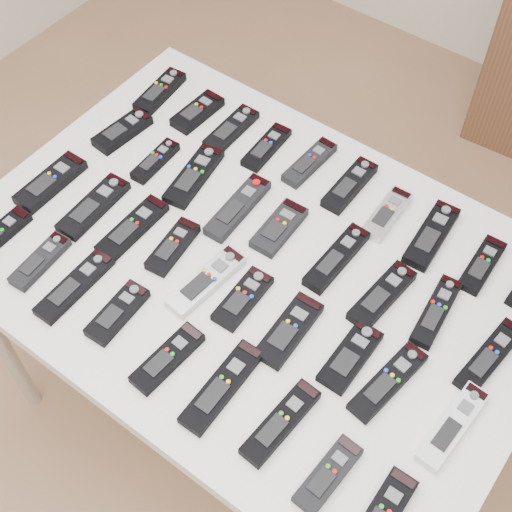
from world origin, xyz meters
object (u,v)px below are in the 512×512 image
Objects in this scene: remote_14 at (279,228)px; remote_24 at (243,299)px; remote_3 at (266,147)px; remote_6 at (387,214)px; remote_0 at (160,92)px; remote_25 at (289,330)px; remote_20 at (94,206)px; remote_8 at (482,265)px; remote_16 at (382,295)px; remote_2 at (231,129)px; remote_7 at (431,235)px; remote_33 at (168,358)px; remote_19 at (51,182)px; remote_21 at (132,228)px; remote_18 at (489,356)px; remote_13 at (238,208)px; remote_30 at (40,261)px; remote_22 at (173,247)px; remote_4 at (310,163)px; remote_35 at (281,422)px; remote_32 at (117,313)px; remote_36 at (328,475)px; remote_11 at (155,161)px; remote_31 at (75,286)px; remote_10 at (122,131)px; table at (256,276)px; remote_27 at (388,382)px; remote_17 at (436,312)px; remote_23 at (206,281)px; remote_28 at (453,426)px; remote_34 at (222,387)px; remote_12 at (194,176)px; remote_26 at (350,357)px; remote_5 at (350,185)px; remote_1 at (197,112)px.

remote_14 is 1.00× the size of remote_24.
remote_6 reaches higher than remote_3.
remote_0 is 0.77m from remote_25.
remote_24 is (0.42, 0.01, -0.00)m from remote_20.
remote_8 is 0.86× the size of remote_16.
remote_7 reaches higher than remote_2.
remote_0 is at bearing 136.33° from remote_33.
remote_19 reaches higher than remote_21.
remote_13 is at bearing -174.08° from remote_18.
remote_22 is at bearing 39.95° from remote_30.
remote_4 is 0.89× the size of remote_35.
remote_25 is 1.15× the size of remote_32.
remote_36 is at bearing -32.68° from remote_24.
remote_8 is at bearing 11.29° from remote_11.
remote_6 reaches higher than remote_30.
remote_30 is 0.10m from remote_31.
remote_10 reaches higher than remote_14.
table is 0.49m from remote_36.
remote_7 is 0.44m from remote_24.
remote_0 is 1.02× the size of remote_2.
remote_27 is at bearing 10.73° from remote_30.
remote_3 is 0.58m from remote_17.
remote_36 is at bearing -18.57° from remote_23.
remote_28 is 0.92× the size of remote_34.
remote_12 is at bearing 3.36° from remote_10.
remote_28 is at bearing -9.69° from table.
remote_28 is at bearing 8.01° from remote_30.
remote_14 and remote_25 have the same top height.
remote_34 is (0.51, -0.18, -0.00)m from remote_20.
remote_4 is at bearing 4.92° from remote_2.
remote_13 is 1.26× the size of remote_26.
remote_19 is 0.66m from remote_34.
remote_36 is at bearing -61.06° from remote_5.
remote_3 is 1.04× the size of remote_24.
remote_1 is (0.13, -0.00, -0.00)m from remote_0.
remote_13 is at bearing -177.31° from remote_14.
remote_18 is 0.40m from remote_25.
remote_30 is (-0.53, -0.56, -0.00)m from remote_6.
remote_6 reaches higher than remote_25.
remote_11 is 0.81× the size of remote_17.
table is 8.19× the size of remote_6.
remote_33 is (0.37, -0.01, 0.00)m from remote_30.
remote_1 is 0.93× the size of remote_3.
remote_32 and remote_33 have the same top height.
remote_16 is (0.10, -0.19, 0.00)m from remote_6.
remote_28 is 0.69m from remote_32.
remote_36 is (0.39, -0.40, -0.00)m from remote_14.
remote_13 is 1.05× the size of remote_18.
remote_11 is (-0.08, -0.19, 0.00)m from remote_2.
remote_1 is at bearing 101.99° from remote_31.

